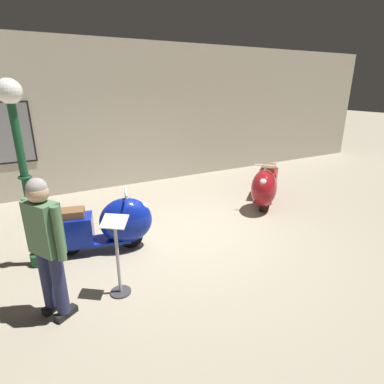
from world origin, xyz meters
name	(u,v)px	position (x,y,z in m)	size (l,w,h in m)	color
ground_plane	(193,234)	(0.00, 0.00, 0.00)	(60.00, 60.00, 0.00)	gray
showroom_back_wall	(127,116)	(-0.01, 3.66, 1.89)	(18.00, 0.24, 3.77)	#BCB29E
scooter_0	(110,224)	(-1.50, 0.16, 0.47)	(1.76, 0.87, 1.04)	black
scooter_1	(265,186)	(2.15, 0.47, 0.49)	(1.61, 1.55, 1.06)	black
lamppost	(21,158)	(-2.61, 0.25, 1.71)	(0.34, 0.34, 2.77)	#144728
visitor_0	(46,241)	(-2.49, -1.11, 1.01)	(0.42, 0.52, 1.75)	black
info_stanchion	(118,263)	(-1.70, -1.07, 0.47)	(0.39, 0.37, 1.13)	#333338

